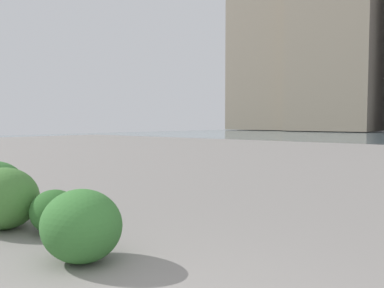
% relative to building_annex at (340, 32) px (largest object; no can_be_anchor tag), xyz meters
% --- Properties ---
extents(building_annex, '(13.67, 14.59, 33.70)m').
position_rel_building_annex_xyz_m(building_annex, '(0.00, 0.00, 0.00)').
color(building_annex, gray).
rests_on(building_annex, ground).
extents(building_highrise, '(14.89, 10.17, 36.09)m').
position_rel_building_annex_xyz_m(building_highrise, '(12.93, -0.07, 1.20)').
color(building_highrise, gray).
rests_on(building_highrise, ground).
extents(shrub_low, '(0.69, 0.62, 0.59)m').
position_rel_building_annex_xyz_m(shrub_low, '(-18.91, 64.83, -16.55)').
color(shrub_low, '#2D6628').
rests_on(shrub_low, ground).
extents(shrub_round, '(0.92, 0.83, 0.78)m').
position_rel_building_annex_xyz_m(shrub_round, '(-20.08, 65.20, -16.46)').
color(shrub_round, '#387533').
rests_on(shrub_round, ground).
extents(shrub_tall, '(1.01, 0.91, 0.86)m').
position_rel_building_annex_xyz_m(shrub_tall, '(-18.15, 65.15, -16.42)').
color(shrub_tall, '#477F38').
rests_on(shrub_tall, ground).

